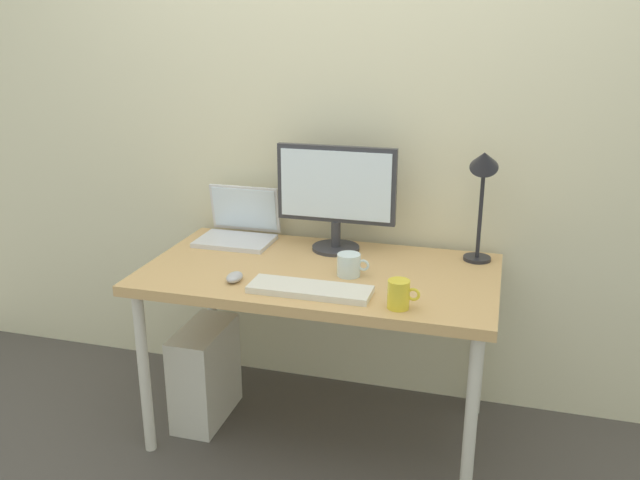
{
  "coord_description": "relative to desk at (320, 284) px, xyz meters",
  "views": [
    {
      "loc": [
        0.66,
        -2.33,
        1.65
      ],
      "look_at": [
        0.0,
        0.0,
        0.85
      ],
      "focal_mm": 37.32,
      "sensor_mm": 36.0,
      "label": 1
    }
  ],
  "objects": [
    {
      "name": "laptop",
      "position": [
        -0.44,
        0.26,
        0.12
      ],
      "size": [
        0.32,
        0.26,
        0.23
      ],
      "color": "silver",
      "rests_on": "desk"
    },
    {
      "name": "mouse",
      "position": [
        -0.27,
        -0.21,
        0.08
      ],
      "size": [
        0.06,
        0.09,
        0.03
      ],
      "primitive_type": "ellipsoid",
      "color": "#B2B2B7",
      "rests_on": "desk"
    },
    {
      "name": "desk_lamp",
      "position": [
        0.58,
        0.24,
        0.41
      ],
      "size": [
        0.11,
        0.16,
        0.48
      ],
      "color": "#232328",
      "rests_on": "desk"
    },
    {
      "name": "computer_tower",
      "position": [
        -0.5,
        -0.04,
        -0.45
      ],
      "size": [
        0.18,
        0.36,
        0.42
      ],
      "primitive_type": "cube",
      "color": "silver",
      "rests_on": "ground_plane"
    },
    {
      "name": "keyboard",
      "position": [
        0.03,
        -0.23,
        0.07
      ],
      "size": [
        0.44,
        0.14,
        0.02
      ],
      "primitive_type": "cube",
      "color": "silver",
      "rests_on": "desk"
    },
    {
      "name": "ground_plane",
      "position": [
        0.0,
        0.0,
        -0.66
      ],
      "size": [
        6.0,
        6.0,
        0.0
      ],
      "primitive_type": "plane",
      "color": "#4C4742"
    },
    {
      "name": "back_wall",
      "position": [
        0.0,
        0.43,
        0.64
      ],
      "size": [
        4.4,
        0.04,
        2.6
      ],
      "primitive_type": "cube",
      "color": "beige",
      "rests_on": "ground_plane"
    },
    {
      "name": "monitor",
      "position": [
        -0.0,
        0.24,
        0.31
      ],
      "size": [
        0.5,
        0.2,
        0.44
      ],
      "color": "#333338",
      "rests_on": "desk"
    },
    {
      "name": "desk",
      "position": [
        0.0,
        0.0,
        0.0
      ],
      "size": [
        1.36,
        0.75,
        0.73
      ],
      "color": "tan",
      "rests_on": "ground_plane"
    },
    {
      "name": "glass_cup",
      "position": [
        0.12,
        -0.03,
        0.1
      ],
      "size": [
        0.12,
        0.09,
        0.09
      ],
      "color": "silver",
      "rests_on": "desk"
    },
    {
      "name": "coffee_mug",
      "position": [
        0.35,
        -0.28,
        0.11
      ],
      "size": [
        0.11,
        0.08,
        0.1
      ],
      "color": "yellow",
      "rests_on": "desk"
    }
  ]
}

